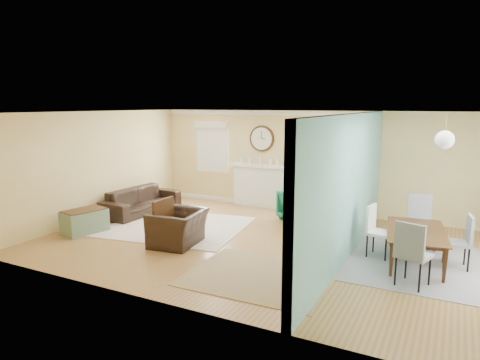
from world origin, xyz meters
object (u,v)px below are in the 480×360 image
credenza (351,213)px  dining_table (417,247)px  eames_chair (178,228)px  green_chair (299,205)px  sofa (142,201)px

credenza → dining_table: (1.48, -1.45, -0.10)m
eames_chair → dining_table: eames_chair is taller
green_chair → dining_table: (2.78, -1.78, -0.07)m
sofa → dining_table: bearing=-92.6°
credenza → dining_table: 2.07m
eames_chair → green_chair: bearing=144.6°
dining_table → green_chair: bearing=49.7°
eames_chair → credenza: (2.84, 2.50, 0.05)m
eames_chair → dining_table: (4.31, 1.05, -0.05)m
sofa → dining_table: size_ratio=1.29×
sofa → eames_chair: 2.84m
credenza → sofa: bearing=-170.7°
green_chair → sofa: bearing=45.3°
green_chair → credenza: credenza is taller
eames_chair → green_chair: (1.53, 2.83, 0.02)m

